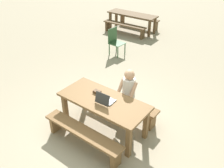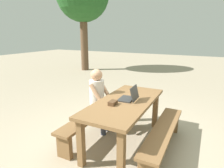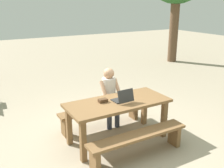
{
  "view_description": "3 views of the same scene",
  "coord_description": "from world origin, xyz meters",
  "px_view_note": "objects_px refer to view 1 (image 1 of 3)",
  "views": [
    {
      "loc": [
        2.49,
        -3.01,
        3.56
      ],
      "look_at": [
        0.02,
        0.25,
        1.01
      ],
      "focal_mm": 38.83,
      "sensor_mm": 36.0,
      "label": 1
    },
    {
      "loc": [
        -2.76,
        -1.16,
        1.83
      ],
      "look_at": [
        0.02,
        0.25,
        1.01
      ],
      "focal_mm": 31.02,
      "sensor_mm": 36.0,
      "label": 2
    },
    {
      "loc": [
        -2.23,
        -3.66,
        2.45
      ],
      "look_at": [
        0.02,
        0.25,
        1.01
      ],
      "focal_mm": 41.67,
      "sensor_mm": 36.0,
      "label": 3
    }
  ],
  "objects_px": {
    "person_seated": "(128,92)",
    "plastic_chair": "(115,41)",
    "small_pouch": "(97,92)",
    "picnic_table_front": "(104,104)",
    "picnic_table_mid": "(132,16)",
    "laptop": "(105,100)"
  },
  "relations": [
    {
      "from": "small_pouch",
      "to": "picnic_table_mid",
      "type": "xyz_separation_m",
      "value": [
        -2.68,
        5.44,
        -0.18
      ]
    },
    {
      "from": "small_pouch",
      "to": "picnic_table_front",
      "type": "bearing_deg",
      "value": -21.83
    },
    {
      "from": "person_seated",
      "to": "plastic_chair",
      "type": "relative_size",
      "value": 1.35
    },
    {
      "from": "laptop",
      "to": "plastic_chair",
      "type": "xyz_separation_m",
      "value": [
        -2.15,
        3.25,
        -0.35
      ]
    },
    {
      "from": "plastic_chair",
      "to": "small_pouch",
      "type": "bearing_deg",
      "value": -145.55
    },
    {
      "from": "picnic_table_front",
      "to": "small_pouch",
      "type": "relative_size",
      "value": 11.97
    },
    {
      "from": "laptop",
      "to": "person_seated",
      "type": "xyz_separation_m",
      "value": [
        0.1,
        0.65,
        -0.12
      ]
    },
    {
      "from": "person_seated",
      "to": "small_pouch",
      "type": "bearing_deg",
      "value": -130.09
    },
    {
      "from": "small_pouch",
      "to": "plastic_chair",
      "type": "height_order",
      "value": "plastic_chair"
    },
    {
      "from": "picnic_table_mid",
      "to": "small_pouch",
      "type": "bearing_deg",
      "value": -65.61
    },
    {
      "from": "person_seated",
      "to": "plastic_chair",
      "type": "bearing_deg",
      "value": 130.93
    },
    {
      "from": "plastic_chair",
      "to": "picnic_table_mid",
      "type": "height_order",
      "value": "plastic_chair"
    },
    {
      "from": "small_pouch",
      "to": "plastic_chair",
      "type": "relative_size",
      "value": 0.17
    },
    {
      "from": "laptop",
      "to": "picnic_table_mid",
      "type": "relative_size",
      "value": 0.15
    },
    {
      "from": "person_seated",
      "to": "picnic_table_front",
      "type": "bearing_deg",
      "value": -106.12
    },
    {
      "from": "small_pouch",
      "to": "person_seated",
      "type": "bearing_deg",
      "value": 49.91
    },
    {
      "from": "picnic_table_front",
      "to": "laptop",
      "type": "height_order",
      "value": "laptop"
    },
    {
      "from": "picnic_table_mid",
      "to": "laptop",
      "type": "bearing_deg",
      "value": -63.57
    },
    {
      "from": "small_pouch",
      "to": "picnic_table_mid",
      "type": "relative_size",
      "value": 0.07
    },
    {
      "from": "laptop",
      "to": "small_pouch",
      "type": "xyz_separation_m",
      "value": [
        -0.32,
        0.15,
        -0.03
      ]
    },
    {
      "from": "small_pouch",
      "to": "person_seated",
      "type": "distance_m",
      "value": 0.66
    },
    {
      "from": "picnic_table_front",
      "to": "laptop",
      "type": "distance_m",
      "value": 0.2
    }
  ]
}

